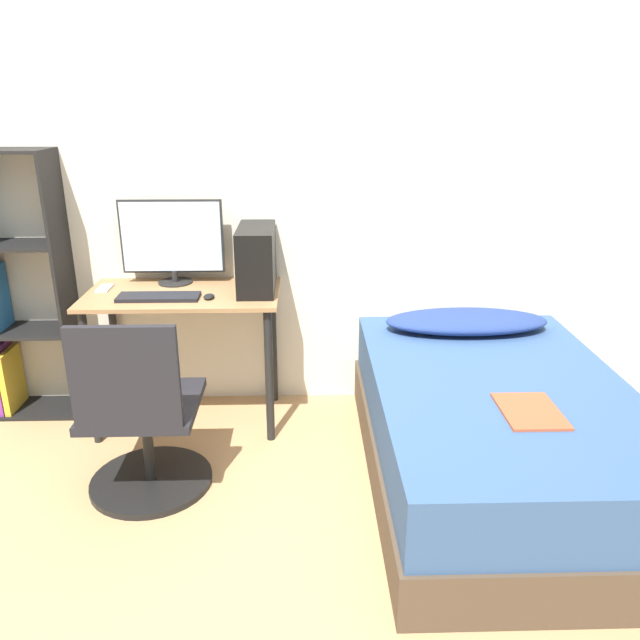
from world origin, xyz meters
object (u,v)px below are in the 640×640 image
(keyboard, at_px, (159,297))
(pc_tower, at_px, (257,259))
(bed, at_px, (496,432))
(monitor, at_px, (172,240))
(office_chair, at_px, (143,428))

(keyboard, bearing_deg, pc_tower, 17.69)
(bed, relative_size, keyboard, 4.38)
(monitor, distance_m, pc_tower, 0.49)
(office_chair, relative_size, pc_tower, 2.05)
(office_chair, relative_size, keyboard, 2.13)
(bed, bearing_deg, monitor, 153.43)
(monitor, bearing_deg, pc_tower, -15.51)
(office_chair, xyz_separation_m, keyboard, (-0.01, 0.58, 0.44))
(office_chair, distance_m, pc_tower, 1.07)
(monitor, distance_m, keyboard, 0.38)
(office_chair, height_order, monitor, monitor)
(office_chair, height_order, keyboard, office_chair)
(bed, height_order, keyboard, keyboard)
(bed, height_order, pc_tower, pc_tower)
(monitor, xyz_separation_m, keyboard, (-0.03, -0.29, -0.24))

